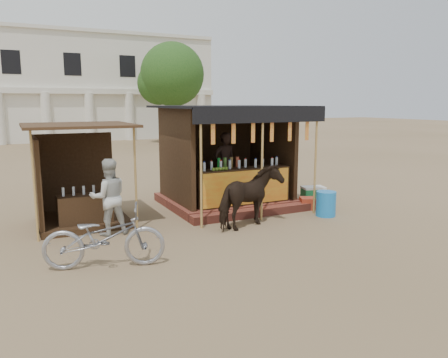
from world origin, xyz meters
TOP-DOWN VIEW (x-y plane):
  - ground at (0.00, 0.00)m, footprint 120.00×120.00m
  - main_stall at (1.00, 3.36)m, footprint 3.60×3.61m
  - secondary_stall at (-3.17, 3.24)m, footprint 2.40×2.40m
  - cow at (0.43, 1.12)m, footprint 1.85×1.32m
  - motorbike at (-3.08, 0.07)m, footprint 2.21×1.27m
  - bystander at (-2.59, 2.00)m, footprint 0.83×0.65m
  - blue_barrel at (2.69, 1.19)m, footprint 0.65×0.65m
  - red_crate at (2.71, 1.98)m, footprint 0.52×0.52m
  - cooler at (3.37, 2.60)m, footprint 0.73×0.58m
  - background_building at (-2.00, 29.94)m, footprint 26.00×7.45m
  - tree at (5.81, 22.14)m, footprint 4.50×4.40m

SIDE VIEW (x-z plane):
  - ground at x=0.00m, z-range 0.00..0.00m
  - red_crate at x=2.71m, z-range 0.00..0.32m
  - cooler at x=3.37m, z-range 0.00..0.46m
  - blue_barrel at x=2.69m, z-range 0.00..0.63m
  - motorbike at x=-3.08m, z-range 0.00..1.10m
  - cow at x=0.43m, z-range 0.00..1.42m
  - bystander at x=-2.59m, z-range 0.00..1.68m
  - secondary_stall at x=-3.17m, z-range -0.34..2.04m
  - main_stall at x=1.00m, z-range -0.36..2.42m
  - background_building at x=-2.00m, z-range -0.11..8.07m
  - tree at x=5.81m, z-range 1.13..8.13m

